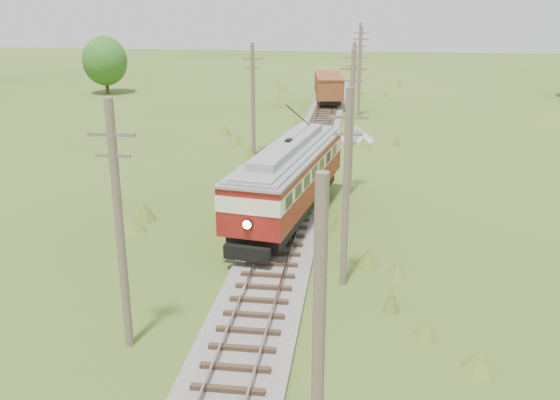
# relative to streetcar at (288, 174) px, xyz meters

# --- Properties ---
(railbed_main) EXTENTS (3.60, 96.00, 0.57)m
(railbed_main) POSITION_rel_streetcar_xyz_m (0.00, 8.73, -2.62)
(railbed_main) COLOR #605B54
(railbed_main) RESTS_ON ground
(streetcar) EXTENTS (5.22, 13.61, 6.15)m
(streetcar) POSITION_rel_streetcar_xyz_m (0.00, 0.00, 0.00)
(streetcar) COLOR black
(streetcar) RESTS_ON ground
(gondola) EXTENTS (3.84, 8.95, 2.88)m
(gondola) POSITION_rel_streetcar_xyz_m (0.00, 37.63, -0.69)
(gondola) COLOR black
(gondola) RESTS_ON ground
(gravel_pile) EXTENTS (3.06, 3.25, 1.11)m
(gravel_pile) POSITION_rel_streetcar_xyz_m (3.51, 21.31, -2.29)
(gravel_pile) COLOR gray
(gravel_pile) RESTS_ON ground
(utility_pole_r_1) EXTENTS (0.30, 0.30, 8.80)m
(utility_pole_r_1) POSITION_rel_streetcar_xyz_m (3.10, -20.27, 1.59)
(utility_pole_r_1) COLOR brown
(utility_pole_r_1) RESTS_ON ground
(utility_pole_r_2) EXTENTS (1.60, 0.30, 8.60)m
(utility_pole_r_2) POSITION_rel_streetcar_xyz_m (3.30, -7.27, 1.61)
(utility_pole_r_2) COLOR brown
(utility_pole_r_2) RESTS_ON ground
(utility_pole_r_3) EXTENTS (1.60, 0.30, 9.00)m
(utility_pole_r_3) POSITION_rel_streetcar_xyz_m (3.20, 5.73, 1.82)
(utility_pole_r_3) COLOR brown
(utility_pole_r_3) RESTS_ON ground
(utility_pole_r_4) EXTENTS (1.60, 0.30, 8.40)m
(utility_pole_r_4) POSITION_rel_streetcar_xyz_m (3.00, 18.73, 1.51)
(utility_pole_r_4) COLOR brown
(utility_pole_r_4) RESTS_ON ground
(utility_pole_r_5) EXTENTS (1.60, 0.30, 8.90)m
(utility_pole_r_5) POSITION_rel_streetcar_xyz_m (3.40, 31.73, 1.76)
(utility_pole_r_5) COLOR brown
(utility_pole_r_5) RESTS_ON ground
(utility_pole_r_6) EXTENTS (1.60, 0.30, 8.70)m
(utility_pole_r_6) POSITION_rel_streetcar_xyz_m (3.20, 44.73, 1.66)
(utility_pole_r_6) COLOR brown
(utility_pole_r_6) RESTS_ON ground
(utility_pole_l_a) EXTENTS (1.60, 0.30, 9.00)m
(utility_pole_l_a) POSITION_rel_streetcar_xyz_m (-4.20, -13.27, 1.82)
(utility_pole_l_a) COLOR brown
(utility_pole_l_a) RESTS_ON ground
(utility_pole_l_b) EXTENTS (1.60, 0.30, 8.60)m
(utility_pole_l_b) POSITION_rel_streetcar_xyz_m (-4.50, 14.73, 1.61)
(utility_pole_l_b) COLOR brown
(utility_pole_l_b) RESTS_ON ground
(tree_mid_a) EXTENTS (5.46, 5.46, 7.03)m
(tree_mid_a) POSITION_rel_streetcar_xyz_m (-28.00, 42.73, 1.21)
(tree_mid_a) COLOR #38281C
(tree_mid_a) RESTS_ON ground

